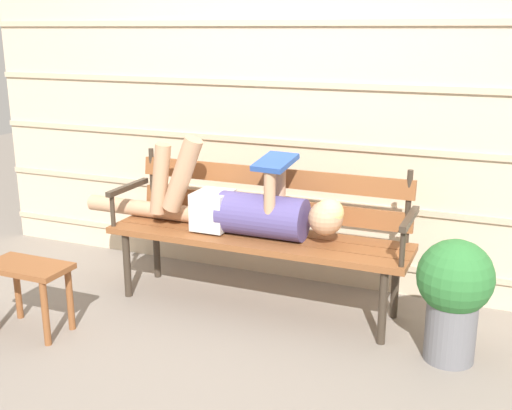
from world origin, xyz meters
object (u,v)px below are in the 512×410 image
(park_bench, at_px, (260,225))
(potted_plant, at_px, (454,292))
(reclining_person, at_px, (239,207))
(footstool, at_px, (29,279))

(park_bench, xyz_separation_m, potted_plant, (1.11, -0.26, -0.12))
(park_bench, xyz_separation_m, reclining_person, (-0.10, -0.07, 0.11))
(footstool, bearing_deg, potted_plant, 14.83)
(footstool, xyz_separation_m, potted_plant, (2.10, 0.56, 0.06))
(park_bench, height_order, potted_plant, park_bench)
(reclining_person, bearing_deg, park_bench, 32.82)
(park_bench, distance_m, reclining_person, 0.17)
(park_bench, distance_m, footstool, 1.30)
(reclining_person, distance_m, footstool, 1.20)
(reclining_person, height_order, potted_plant, reclining_person)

